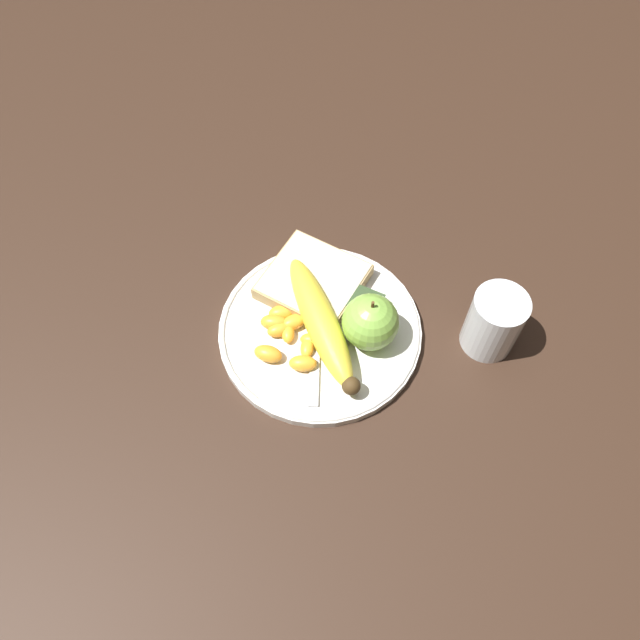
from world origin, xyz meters
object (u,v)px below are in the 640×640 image
object	(u,v)px
juice_glass	(493,323)
banana	(324,324)
fork	(316,332)
plate	(320,330)
bread_slice	(313,281)
jam_packet	(364,304)
apple	(370,322)

from	to	relation	value
juice_glass	banana	distance (m)	0.20
juice_glass	banana	world-z (taller)	juice_glass
fork	juice_glass	bearing A→B (deg)	-89.60
plate	bread_slice	distance (m)	0.07
fork	jam_packet	size ratio (longest dim) A/B	3.68
jam_packet	banana	bearing A→B (deg)	60.97
fork	jam_packet	distance (m)	0.07
apple	banana	bearing A→B (deg)	20.08
banana	fork	bearing A→B (deg)	27.59
apple	fork	xyz separation A→B (m)	(0.06, 0.02, -0.03)
juice_glass	banana	bearing A→B (deg)	24.61
banana	plate	bearing A→B (deg)	-23.27
plate	bread_slice	size ratio (longest dim) A/B	2.03
plate	juice_glass	bearing A→B (deg)	-156.98
juice_glass	bread_slice	xyz separation A→B (m)	(0.22, 0.03, -0.02)
jam_packet	apple	bearing A→B (deg)	122.91
fork	jam_packet	bearing A→B (deg)	-58.14
apple	fork	distance (m)	0.07
juice_glass	banana	xyz separation A→B (m)	(0.18, 0.08, -0.01)
apple	bread_slice	distance (m)	0.10
bread_slice	juice_glass	bearing A→B (deg)	-172.98
bread_slice	jam_packet	distance (m)	0.07
plate	bread_slice	world-z (taller)	bread_slice
apple	jam_packet	bearing A→B (deg)	-57.09
plate	apple	distance (m)	0.07
banana	juice_glass	bearing A→B (deg)	-155.39
apple	fork	bearing A→B (deg)	21.28
juice_glass	apple	xyz separation A→B (m)	(0.13, 0.06, 0.01)
bread_slice	jam_packet	bearing A→B (deg)	177.43
apple	fork	size ratio (longest dim) A/B	0.48
juice_glass	jam_packet	distance (m)	0.16
bread_slice	jam_packet	size ratio (longest dim) A/B	2.85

